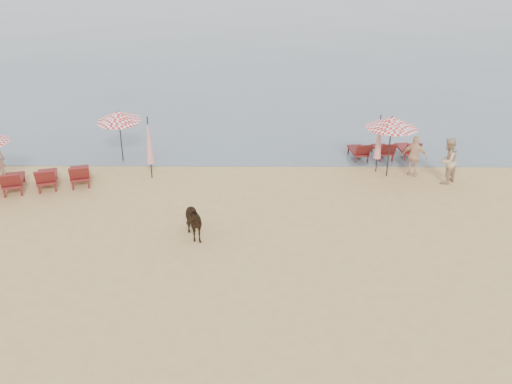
% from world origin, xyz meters
% --- Properties ---
extents(ground, '(120.00, 120.00, 0.00)m').
position_xyz_m(ground, '(0.00, 0.00, 0.00)').
color(ground, tan).
rests_on(ground, ground).
extents(lounger_cluster_left, '(4.73, 3.06, 0.69)m').
position_xyz_m(lounger_cluster_left, '(-8.65, 7.52, 0.48)').
color(lounger_cluster_left, maroon).
rests_on(lounger_cluster_left, ground).
extents(lounger_cluster_right, '(2.99, 1.98, 0.62)m').
position_xyz_m(lounger_cluster_right, '(5.53, 10.96, 0.43)').
color(lounger_cluster_right, maroon).
rests_on(lounger_cluster_right, ground).
extents(umbrella_open_left_b, '(1.83, 1.86, 2.33)m').
position_xyz_m(umbrella_open_left_b, '(-5.80, 10.61, 2.02)').
color(umbrella_open_left_b, black).
rests_on(umbrella_open_left_b, ground).
extents(umbrella_open_right, '(2.06, 2.06, 2.52)m').
position_xyz_m(umbrella_open_right, '(5.29, 9.05, 2.27)').
color(umbrella_open_right, black).
rests_on(umbrella_open_right, ground).
extents(umbrella_closed_left, '(0.31, 0.31, 2.56)m').
position_xyz_m(umbrella_closed_left, '(-4.23, 8.80, 1.57)').
color(umbrella_closed_left, black).
rests_on(umbrella_closed_left, ground).
extents(umbrella_closed_right, '(0.30, 0.30, 2.43)m').
position_xyz_m(umbrella_closed_right, '(4.94, 9.52, 1.49)').
color(umbrella_closed_right, black).
rests_on(umbrella_closed_right, ground).
extents(cow, '(1.19, 1.58, 1.21)m').
position_xyz_m(cow, '(-2.11, 3.85, 0.61)').
color(cow, black).
rests_on(cow, ground).
extents(beachgoer_right_a, '(1.13, 1.11, 1.84)m').
position_xyz_m(beachgoer_right_a, '(7.45, 8.39, 0.92)').
color(beachgoer_right_a, tan).
rests_on(beachgoer_right_a, ground).
extents(beachgoer_right_b, '(1.07, 0.76, 1.69)m').
position_xyz_m(beachgoer_right_b, '(6.34, 9.07, 0.84)').
color(beachgoer_right_b, '#DFB08B').
rests_on(beachgoer_right_b, ground).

